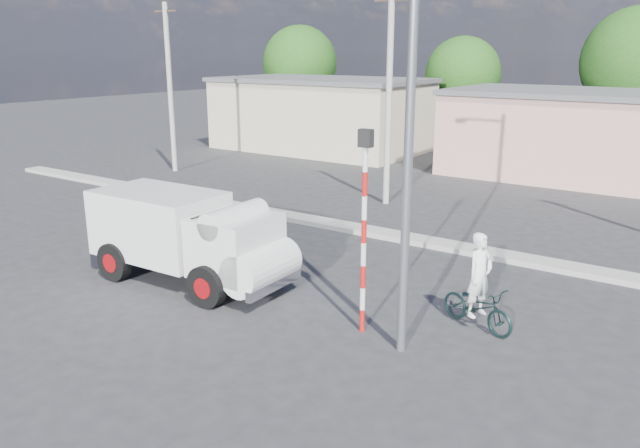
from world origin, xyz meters
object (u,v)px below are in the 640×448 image
Objects in this scene: bicycle at (477,307)px; streetlight at (402,101)px; traffic_pole at (364,215)px; truck at (190,236)px; cyclist at (479,288)px.

bicycle is 4.96m from streetlight.
traffic_pole reaches higher than bicycle.
truck is 1.29× the size of traffic_pole.
streetlight reaches higher than cyclist.
bicycle is at bearing 61.15° from streetlight.
bicycle is 0.44m from cyclist.
streetlight is at bearing 169.63° from bicycle.
traffic_pole is (-1.97, -1.57, 2.11)m from bicycle.
streetlight reaches higher than traffic_pole.
cyclist is (7.12, 1.59, -0.35)m from truck.
cyclist is 4.56m from streetlight.
traffic_pole is at bearing -1.37° from truck.
traffic_pole is 2.56m from streetlight.
traffic_pole is at bearing 162.27° from streetlight.
cyclist is 0.43× the size of traffic_pole.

